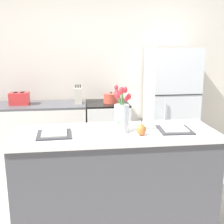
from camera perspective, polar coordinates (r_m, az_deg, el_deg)
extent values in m
cube|color=silver|center=(4.37, -2.93, 8.97)|extent=(5.20, 0.08, 2.70)
cube|color=#4C4C51|center=(2.67, 0.70, -14.00)|extent=(1.76, 0.62, 0.90)
cube|color=silver|center=(2.49, 0.73, -4.38)|extent=(1.80, 0.66, 0.03)
cube|color=silver|center=(4.20, -16.95, -4.62)|extent=(1.68, 0.60, 0.85)
cube|color=#515156|center=(4.10, -17.36, 1.26)|extent=(1.68, 0.60, 0.03)
cube|color=silver|center=(4.16, -0.98, -4.17)|extent=(0.60, 0.60, 0.86)
cube|color=black|center=(4.05, -1.00, 1.79)|extent=(0.60, 0.60, 0.02)
cube|color=black|center=(3.88, -0.48, -5.94)|extent=(0.42, 0.01, 0.28)
cube|color=silver|center=(4.27, 11.79, 1.51)|extent=(0.68, 0.64, 1.65)
cube|color=black|center=(3.93, 13.43, 3.39)|extent=(0.67, 0.01, 0.01)
cylinder|color=#B2B5B7|center=(3.96, 10.64, -3.27)|extent=(0.02, 0.02, 0.72)
cylinder|color=silver|center=(2.44, 1.97, -1.33)|extent=(0.13, 0.13, 0.24)
cylinder|color=#4C9342|center=(2.43, 2.60, -0.23)|extent=(0.03, 0.01, 0.22)
ellipsoid|color=red|center=(2.40, 2.96, 2.70)|extent=(0.03, 0.03, 0.05)
cylinder|color=#4C9342|center=(2.45, 2.33, 0.72)|extent=(0.04, 0.05, 0.29)
ellipsoid|color=red|center=(2.44, 2.70, 4.53)|extent=(0.04, 0.04, 0.06)
cylinder|color=#4C9342|center=(2.45, 1.89, 0.49)|extent=(0.01, 0.06, 0.26)
ellipsoid|color=red|center=(2.45, 1.83, 4.00)|extent=(0.03, 0.03, 0.05)
cylinder|color=#4C9342|center=(2.42, 1.61, 0.91)|extent=(0.07, 0.05, 0.31)
ellipsoid|color=red|center=(2.41, 0.86, 4.94)|extent=(0.03, 0.03, 0.05)
cylinder|color=#4C9342|center=(2.42, 1.27, 0.31)|extent=(0.04, 0.01, 0.27)
ellipsoid|color=red|center=(2.39, 0.94, 3.87)|extent=(0.04, 0.04, 0.06)
cylinder|color=#4C9342|center=(2.40, 1.72, 0.21)|extent=(0.07, 0.10, 0.25)
ellipsoid|color=red|center=(2.32, 1.15, 3.32)|extent=(0.04, 0.04, 0.06)
cylinder|color=#4C9342|center=(2.39, 1.94, 0.52)|extent=(0.02, 0.06, 0.29)
ellipsoid|color=red|center=(2.33, 1.93, 4.39)|extent=(0.04, 0.04, 0.06)
cylinder|color=#4C9342|center=(2.42, 2.28, 0.13)|extent=(0.09, 0.07, 0.23)
ellipsoid|color=red|center=(2.37, 3.45, 3.15)|extent=(0.04, 0.04, 0.06)
ellipsoid|color=#C66B33|center=(2.38, 5.97, -3.64)|extent=(0.08, 0.08, 0.09)
cone|color=#C66B33|center=(2.37, 6.00, -2.41)|extent=(0.04, 0.04, 0.04)
cylinder|color=brown|center=(2.36, 6.01, -1.84)|extent=(0.01, 0.01, 0.02)
cube|color=#333338|center=(2.44, -11.65, -4.48)|extent=(0.30, 0.30, 0.01)
cube|color=silver|center=(2.43, -11.66, -4.21)|extent=(0.22, 0.22, 0.01)
cube|color=#333338|center=(2.58, 12.62, -3.56)|extent=(0.30, 0.30, 0.01)
cube|color=silver|center=(2.57, 12.64, -3.30)|extent=(0.22, 0.22, 0.01)
cube|color=red|center=(4.10, -18.30, 2.62)|extent=(0.26, 0.18, 0.17)
cube|color=black|center=(4.09, -19.01, 3.77)|extent=(0.05, 0.11, 0.01)
cube|color=black|center=(4.07, -17.75, 3.82)|extent=(0.05, 0.11, 0.01)
cube|color=black|center=(4.12, -20.23, 2.90)|extent=(0.02, 0.02, 0.02)
cylinder|color=#CC4C38|center=(4.02, -0.20, 2.74)|extent=(0.22, 0.22, 0.12)
cylinder|color=#CC4C38|center=(4.00, -0.21, 3.69)|extent=(0.22, 0.22, 0.01)
sphere|color=black|center=(4.00, -0.21, 3.96)|extent=(0.02, 0.02, 0.02)
cube|color=beige|center=(3.98, -6.86, 3.28)|extent=(0.10, 0.14, 0.22)
cylinder|color=black|center=(3.96, -7.35, 5.19)|extent=(0.01, 0.01, 0.05)
cylinder|color=black|center=(3.96, -6.91, 5.20)|extent=(0.01, 0.01, 0.05)
cylinder|color=black|center=(3.96, -6.48, 5.21)|extent=(0.01, 0.01, 0.05)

